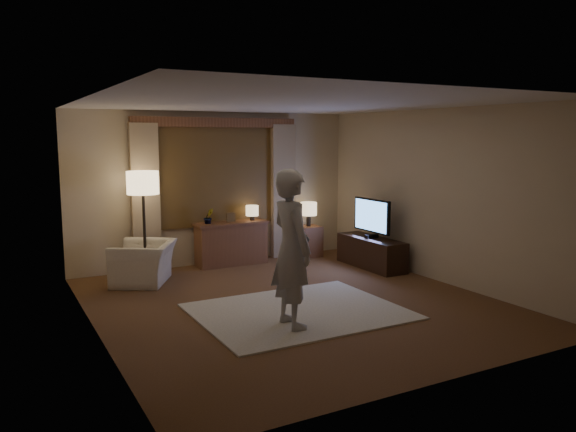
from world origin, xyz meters
TOP-DOWN VIEW (x-y plane):
  - room at (0.00, 0.50)m, footprint 5.04×5.54m
  - rug at (-0.14, -0.37)m, footprint 2.50×2.00m
  - sideboard at (0.16, 2.50)m, footprint 1.20×0.40m
  - picture_frame at (0.16, 2.50)m, footprint 0.16×0.02m
  - plant at (-0.24, 2.50)m, footprint 0.17×0.13m
  - table_lamp_sideboard at (0.56, 2.50)m, footprint 0.22×0.22m
  - floor_lamp at (-1.37, 2.28)m, footprint 0.48×0.48m
  - armchair at (-1.48, 1.98)m, footprint 1.19×1.23m
  - side_table at (1.67, 2.45)m, footprint 0.40×0.40m
  - table_lamp_side at (1.67, 2.45)m, footprint 0.30×0.30m
  - tv_stand at (2.15, 1.19)m, footprint 0.45×1.40m
  - tv at (2.15, 1.19)m, footprint 0.22×0.91m
  - person at (-0.49, -0.82)m, footprint 0.44×0.67m

SIDE VIEW (x-z plane):
  - rug at x=-0.14m, z-range 0.00..0.02m
  - tv_stand at x=2.15m, z-range 0.00..0.50m
  - side_table at x=1.67m, z-range 0.00..0.56m
  - armchair at x=-1.48m, z-range 0.00..0.62m
  - sideboard at x=0.16m, z-range 0.00..0.70m
  - picture_frame at x=0.16m, z-range 0.70..0.90m
  - plant at x=-0.24m, z-range 0.70..1.00m
  - tv at x=2.15m, z-range 0.53..1.19m
  - table_lamp_side at x=1.67m, z-range 0.65..1.09m
  - table_lamp_sideboard at x=0.56m, z-range 0.75..1.05m
  - person at x=-0.49m, z-range 0.02..1.83m
  - room at x=0.00m, z-range 0.01..2.65m
  - floor_lamp at x=-1.37m, z-range 0.56..2.23m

